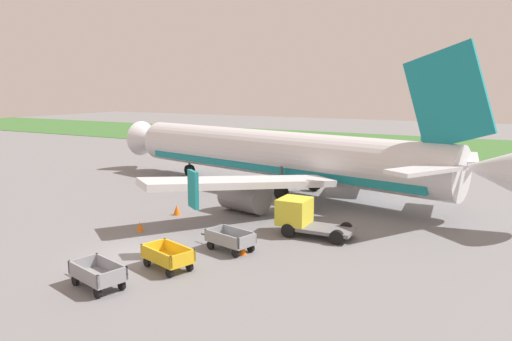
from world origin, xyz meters
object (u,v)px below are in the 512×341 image
Objects in this scene: baggage_cart_nearest at (98,274)px; baggage_cart_third_in_row at (230,239)px; airplane at (284,156)px; service_truck_beside_carts at (302,216)px; traffic_cone_near_plane at (242,248)px; baggage_cart_second_in_row at (168,256)px; traffic_cone_by_carts at (177,210)px; traffic_cone_mid_apron at (140,227)px.

baggage_cart_third_in_row is at bearing 70.34° from baggage_cart_nearest.
airplane is 8.44× the size of service_truck_beside_carts.
airplane reaches higher than baggage_cart_third_in_row.
baggage_cart_nearest is 5.81× the size of traffic_cone_near_plane.
baggage_cart_second_in_row is (1.22, 3.18, 0.00)m from baggage_cart_nearest.
service_truck_beside_carts is at bearing 74.39° from traffic_cone_near_plane.
baggage_cart_third_in_row reaches higher than traffic_cone_by_carts.
airplane is at bearing 107.58° from traffic_cone_near_plane.
traffic_cone_near_plane is 1.10× the size of traffic_cone_mid_apron.
baggage_cart_third_in_row reaches higher than traffic_cone_mid_apron.
baggage_cart_third_in_row is 0.93m from traffic_cone_near_plane.
baggage_cart_third_in_row is at bearing -115.84° from service_truck_beside_carts.
traffic_cone_by_carts is (-3.27, -9.83, -2.72)m from airplane.
traffic_cone_near_plane is (-1.30, -4.65, -0.79)m from service_truck_beside_carts.
baggage_cart_third_in_row is at bearing -75.36° from airplane.
baggage_cart_second_in_row is at bearing -112.62° from service_truck_beside_carts.
airplane is 14.46m from traffic_cone_mid_apron.
service_truck_beside_carts is 4.90m from traffic_cone_near_plane.
baggage_cart_third_in_row is (1.22, 3.64, 0.00)m from baggage_cart_second_in_row.
baggage_cart_second_in_row reaches higher than traffic_cone_by_carts.
baggage_cart_nearest and baggage_cart_second_in_row have the same top height.
traffic_cone_near_plane is at bearing -105.61° from service_truck_beside_carts.
baggage_cart_nearest is 5.37× the size of traffic_cone_by_carts.
baggage_cart_second_in_row is 3.84m from baggage_cart_third_in_row.
traffic_cone_by_carts is (-6.99, 4.43, -0.26)m from baggage_cart_third_in_row.
service_truck_beside_carts reaches higher than baggage_cart_nearest.
baggage_cart_nearest is 12.19m from service_truck_beside_carts.
airplane reaches higher than traffic_cone_near_plane.
traffic_cone_mid_apron is 0.84× the size of traffic_cone_by_carts.
baggage_cart_second_in_row is at bearing -54.43° from traffic_cone_by_carts.
traffic_cone_by_carts is at bearing 112.03° from baggage_cart_nearest.
airplane is at bearing 104.64° from baggage_cart_third_in_row.
baggage_cart_nearest is at bearing -116.45° from traffic_cone_near_plane.
service_truck_beside_carts is at bearing 0.13° from traffic_cone_by_carts.
baggage_cart_nearest reaches higher than traffic_cone_near_plane.
airplane reaches higher than baggage_cart_second_in_row.
traffic_cone_mid_apron is at bearing 175.65° from traffic_cone_near_plane.
baggage_cart_third_in_row is 5.37× the size of traffic_cone_by_carts.
traffic_cone_near_plane is (4.58, -14.47, -2.74)m from airplane.
service_truck_beside_carts is 9.18m from traffic_cone_by_carts.
traffic_cone_near_plane is 9.12m from traffic_cone_by_carts.
traffic_cone_mid_apron is at bearing -84.24° from traffic_cone_by_carts.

